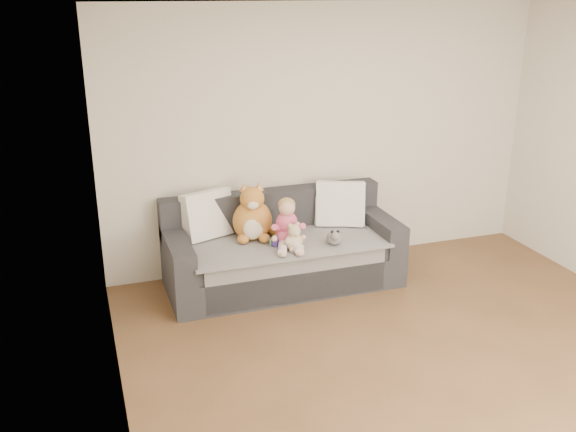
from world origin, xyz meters
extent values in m
plane|color=brown|center=(0.00, 0.00, 0.00)|extent=(5.00, 5.00, 0.00)
plane|color=white|center=(0.00, 0.00, 2.60)|extent=(5.00, 5.00, 0.00)
plane|color=beige|center=(0.00, 2.50, 1.30)|extent=(4.50, 0.00, 4.50)
plane|color=beige|center=(-2.25, 0.00, 1.30)|extent=(0.00, 5.00, 5.00)
cube|color=#27272C|center=(-0.62, 2.02, 0.15)|extent=(2.20, 0.90, 0.30)
cube|color=#27272C|center=(-0.62, 1.99, 0.38)|extent=(1.90, 0.80, 0.15)
cube|color=#27272C|center=(-0.62, 2.37, 0.65)|extent=(2.20, 0.20, 0.40)
cube|color=#27272C|center=(-1.62, 2.02, 0.45)|extent=(0.20, 0.90, 0.30)
cube|color=#27272C|center=(0.38, 2.02, 0.45)|extent=(0.20, 0.90, 0.30)
cube|color=gray|center=(-0.62, 1.97, 0.46)|extent=(1.85, 0.88, 0.02)
cube|color=gray|center=(-0.62, 1.58, 0.23)|extent=(1.70, 0.02, 0.41)
cube|color=white|center=(-1.27, 2.30, 0.70)|extent=(0.53, 0.37, 0.46)
cube|color=white|center=(0.04, 2.21, 0.69)|extent=(0.52, 0.41, 0.45)
cube|color=white|center=(0.04, 2.21, 0.69)|extent=(0.52, 0.36, 0.45)
ellipsoid|color=#E55179|center=(-0.62, 1.88, 0.55)|extent=(0.21, 0.17, 0.17)
ellipsoid|color=#E55179|center=(-0.62, 1.89, 0.68)|extent=(0.20, 0.17, 0.22)
ellipsoid|color=#DBAA8C|center=(-0.63, 1.88, 0.83)|extent=(0.15, 0.15, 0.15)
ellipsoid|color=tan|center=(-0.62, 1.90, 0.85)|extent=(0.16, 0.16, 0.12)
cylinder|color=#E55179|center=(-0.74, 1.84, 0.66)|extent=(0.15, 0.21, 0.14)
cylinder|color=#E55179|center=(-0.54, 1.80, 0.66)|extent=(0.08, 0.21, 0.14)
ellipsoid|color=#DBAA8C|center=(-0.78, 1.77, 0.59)|extent=(0.05, 0.05, 0.05)
ellipsoid|color=#DBAA8C|center=(-0.52, 1.72, 0.59)|extent=(0.05, 0.05, 0.05)
cylinder|color=#E5B2C6|center=(-0.72, 1.72, 0.51)|extent=(0.17, 0.28, 0.09)
cylinder|color=#E5B2C6|center=(-0.60, 1.69, 0.51)|extent=(0.10, 0.27, 0.09)
ellipsoid|color=#DBAA8C|center=(-0.76, 1.59, 0.50)|extent=(0.06, 0.08, 0.04)
ellipsoid|color=#DBAA8C|center=(-0.61, 1.56, 0.50)|extent=(0.06, 0.08, 0.04)
ellipsoid|color=#C2822B|center=(-0.88, 2.14, 0.64)|extent=(0.37, 0.32, 0.39)
ellipsoid|color=beige|center=(-0.91, 2.02, 0.61)|extent=(0.20, 0.09, 0.22)
ellipsoid|color=#C2822B|center=(-0.89, 2.11, 0.87)|extent=(0.23, 0.23, 0.23)
ellipsoid|color=beige|center=(-0.91, 2.02, 0.84)|extent=(0.11, 0.07, 0.08)
cone|color=#C2822B|center=(-0.95, 2.17, 0.98)|extent=(0.11, 0.11, 0.08)
cone|color=pink|center=(-0.95, 2.15, 0.97)|extent=(0.07, 0.07, 0.05)
cone|color=#C2822B|center=(-0.81, 2.14, 0.98)|extent=(0.11, 0.11, 0.08)
cone|color=pink|center=(-0.81, 2.12, 0.97)|extent=(0.07, 0.07, 0.05)
ellipsoid|color=#C2822B|center=(-1.01, 2.02, 0.52)|extent=(0.11, 0.13, 0.09)
ellipsoid|color=#C2822B|center=(-0.81, 1.98, 0.52)|extent=(0.11, 0.13, 0.09)
cylinder|color=#C2822B|center=(-0.70, 2.15, 0.51)|extent=(0.14, 0.26, 0.09)
ellipsoid|color=tan|center=(-0.61, 1.74, 0.55)|extent=(0.16, 0.14, 0.16)
ellipsoid|color=tan|center=(-0.61, 1.73, 0.66)|extent=(0.12, 0.12, 0.12)
ellipsoid|color=tan|center=(-0.65, 1.73, 0.71)|extent=(0.04, 0.04, 0.04)
ellipsoid|color=tan|center=(-0.57, 1.74, 0.71)|extent=(0.04, 0.04, 0.04)
ellipsoid|color=beige|center=(-0.60, 1.68, 0.65)|extent=(0.04, 0.04, 0.04)
ellipsoid|color=tan|center=(-0.68, 1.70, 0.57)|extent=(0.06, 0.06, 0.06)
ellipsoid|color=tan|center=(-0.53, 1.73, 0.57)|extent=(0.06, 0.06, 0.06)
ellipsoid|color=tan|center=(-0.64, 1.68, 0.50)|extent=(0.06, 0.06, 0.06)
ellipsoid|color=tan|center=(-0.55, 1.70, 0.50)|extent=(0.06, 0.06, 0.06)
ellipsoid|color=white|center=(-0.22, 1.74, 0.53)|extent=(0.13, 0.17, 0.12)
ellipsoid|color=white|center=(-0.24, 1.66, 0.58)|extent=(0.08, 0.08, 0.08)
ellipsoid|color=black|center=(-0.26, 1.68, 0.62)|extent=(0.03, 0.03, 0.03)
ellipsoid|color=black|center=(-0.21, 1.67, 0.62)|extent=(0.03, 0.03, 0.03)
cylinder|color=#4D3BA1|center=(-0.75, 1.87, 0.52)|extent=(0.07, 0.07, 0.08)
cone|color=#41AA6C|center=(-0.75, 1.87, 0.57)|extent=(0.07, 0.07, 0.03)
cylinder|color=#41AA6C|center=(-0.79, 1.86, 0.52)|extent=(0.02, 0.02, 0.06)
cylinder|color=#41AA6C|center=(-0.70, 1.87, 0.52)|extent=(0.02, 0.02, 0.06)
camera|label=1|loc=(-2.38, -3.33, 2.71)|focal=40.00mm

